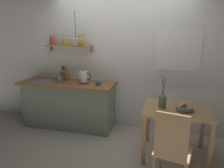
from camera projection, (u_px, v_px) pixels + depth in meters
ground_plane at (114, 140)px, 3.69m from camera, size 14.00×14.00×0.00m
back_wall at (133, 59)px, 3.91m from camera, size 6.80×0.11×2.70m
kitchen_counter at (69, 104)px, 4.11m from camera, size 1.83×0.63×0.92m
wall_shelf at (67, 43)px, 4.00m from camera, size 0.95×0.20×0.33m
dining_table at (177, 116)px, 3.09m from camera, size 0.97×0.78×0.77m
dining_chair_near at (172, 147)px, 2.46m from camera, size 0.50×0.48×1.00m
fruit_bowl at (184, 107)px, 2.96m from camera, size 0.23×0.23×0.12m
twig_vase at (162, 101)px, 3.05m from camera, size 0.11×0.11×0.51m
electric_kettle at (84, 77)px, 3.87m from camera, size 0.26×0.16×0.25m
knife_block at (65, 74)px, 4.13m from camera, size 0.11×0.17×0.29m
coffee_mug_by_sink at (60, 80)px, 3.96m from camera, size 0.13×0.09×0.11m
coffee_mug_spare at (98, 83)px, 3.73m from camera, size 0.12×0.08×0.09m
pendant_lamp at (76, 42)px, 3.73m from camera, size 0.30×0.30×0.60m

